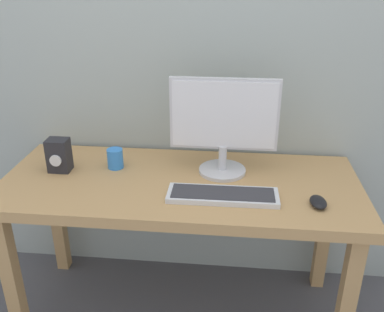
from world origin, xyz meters
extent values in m
plane|color=#4C4C51|center=(0.00, 0.00, 0.00)|extent=(6.00, 6.00, 0.00)
cube|color=tan|center=(0.00, 0.00, 0.71)|extent=(1.57, 0.66, 0.05)
cube|color=tan|center=(-0.71, -0.26, 0.34)|extent=(0.06, 0.06, 0.69)
cube|color=tan|center=(0.71, -0.26, 0.34)|extent=(0.06, 0.06, 0.69)
cube|color=tan|center=(-0.71, 0.26, 0.34)|extent=(0.06, 0.06, 0.69)
cube|color=tan|center=(0.71, 0.26, 0.34)|extent=(0.06, 0.06, 0.69)
cylinder|color=silver|center=(0.18, 0.10, 0.74)|extent=(0.21, 0.21, 0.02)
cylinder|color=silver|center=(0.18, 0.10, 0.80)|extent=(0.04, 0.04, 0.11)
cube|color=silver|center=(0.18, 0.11, 1.01)|extent=(0.47, 0.02, 0.32)
cube|color=white|center=(0.18, 0.10, 1.01)|extent=(0.45, 0.01, 0.29)
cube|color=silver|center=(0.19, -0.13, 0.74)|extent=(0.45, 0.14, 0.02)
cube|color=#333338|center=(0.19, -0.13, 0.76)|extent=(0.42, 0.12, 0.00)
ellipsoid|color=black|center=(0.57, -0.15, 0.75)|extent=(0.07, 0.11, 0.03)
cube|color=#232328|center=(-0.56, 0.04, 0.81)|extent=(0.10, 0.08, 0.15)
cylinder|color=silver|center=(-0.56, 0.00, 0.80)|extent=(0.05, 0.01, 0.05)
cylinder|color=#337FD8|center=(-0.31, 0.10, 0.78)|extent=(0.07, 0.07, 0.09)
camera|label=1|loc=(0.22, -1.64, 1.61)|focal=39.82mm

